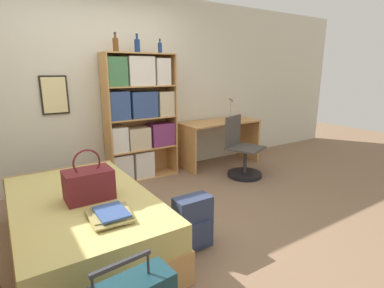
{
  "coord_description": "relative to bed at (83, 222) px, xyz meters",
  "views": [
    {
      "loc": [
        -1.14,
        -2.53,
        1.56
      ],
      "look_at": [
        0.63,
        0.19,
        0.75
      ],
      "focal_mm": 28.0,
      "sensor_mm": 36.0,
      "label": 1
    }
  ],
  "objects": [
    {
      "name": "book_stack_on_bed",
      "position": [
        0.09,
        -0.53,
        0.28
      ],
      "size": [
        0.33,
        0.39,
        0.06
      ],
      "color": "#232328",
      "rests_on": "bed"
    },
    {
      "name": "ground_plane",
      "position": [
        0.64,
        -0.02,
        -0.24
      ],
      "size": [
        14.0,
        14.0,
        0.0
      ],
      "primitive_type": "plane",
      "color": "#84664C"
    },
    {
      "name": "wall_back",
      "position": [
        0.63,
        1.61,
        1.06
      ],
      "size": [
        10.0,
        0.09,
        2.6
      ],
      "color": "beige",
      "rests_on": "ground_plane"
    },
    {
      "name": "desk_chair",
      "position": [
        2.45,
        0.62,
        0.04
      ],
      "size": [
        0.6,
        0.6,
        0.9
      ],
      "color": "black",
      "rests_on": "ground_plane"
    },
    {
      "name": "bed",
      "position": [
        0.0,
        0.0,
        0.0
      ],
      "size": [
        1.12,
        1.87,
        0.49
      ],
      "color": "tan",
      "rests_on": "ground_plane"
    },
    {
      "name": "bottle_green",
      "position": [
        0.88,
        1.38,
        1.63
      ],
      "size": [
        0.07,
        0.07,
        0.24
      ],
      "color": "brown",
      "rests_on": "bookcase"
    },
    {
      "name": "handbag",
      "position": [
        0.05,
        -0.1,
        0.38
      ],
      "size": [
        0.38,
        0.25,
        0.44
      ],
      "color": "maroon",
      "rests_on": "bed"
    },
    {
      "name": "backpack",
      "position": [
        0.82,
        -0.54,
        -0.01
      ],
      "size": [
        0.33,
        0.21,
        0.48
      ],
      "color": "#2D3856",
      "rests_on": "ground_plane"
    },
    {
      "name": "desk_lamp",
      "position": [
        2.88,
        1.38,
        0.78
      ],
      "size": [
        0.16,
        0.12,
        0.43
      ],
      "color": "#ADA89E",
      "rests_on": "desk"
    },
    {
      "name": "desk",
      "position": [
        2.53,
        1.27,
        0.28
      ],
      "size": [
        1.34,
        0.58,
        0.73
      ],
      "color": "tan",
      "rests_on": "ground_plane"
    },
    {
      "name": "bookcase",
      "position": [
        1.16,
        1.39,
        0.68
      ],
      "size": [
        1.01,
        0.34,
        1.78
      ],
      "color": "tan",
      "rests_on": "ground_plane"
    },
    {
      "name": "bottle_brown",
      "position": [
        1.18,
        1.38,
        1.63
      ],
      "size": [
        0.08,
        0.08,
        0.24
      ],
      "color": "navy",
      "rests_on": "bookcase"
    },
    {
      "name": "bottle_clear",
      "position": [
        1.5,
        1.35,
        1.61
      ],
      "size": [
        0.06,
        0.06,
        0.19
      ],
      "color": "navy",
      "rests_on": "bookcase"
    }
  ]
}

